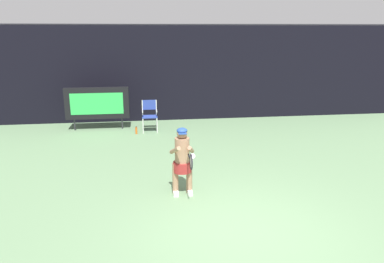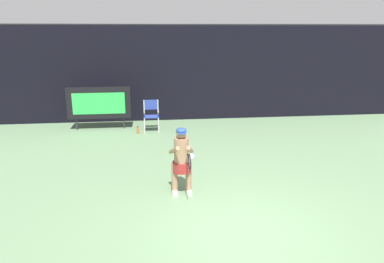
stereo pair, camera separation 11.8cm
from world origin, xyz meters
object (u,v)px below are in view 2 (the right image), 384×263
object	(u,v)px
tennis_player	(181,159)
tennis_racket	(190,161)
umpire_chair	(151,114)
scoreboard	(99,103)
water_bottle	(138,130)

from	to	relation	value
tennis_player	tennis_racket	world-z (taller)	tennis_player
tennis_player	tennis_racket	size ratio (longest dim) A/B	2.45
umpire_chair	tennis_player	bearing A→B (deg)	-83.64
scoreboard	tennis_player	world-z (taller)	scoreboard
umpire_chair	water_bottle	world-z (taller)	umpire_chair
scoreboard	tennis_player	xyz separation A→B (m)	(2.39, -5.69, -0.14)
water_bottle	tennis_racket	size ratio (longest dim) A/B	0.44
scoreboard	umpire_chair	xyz separation A→B (m)	(1.81, -0.46, -0.33)
scoreboard	tennis_player	distance (m)	6.17
tennis_player	tennis_racket	xyz separation A→B (m)	(0.10, -0.68, 0.18)
tennis_player	tennis_racket	bearing A→B (deg)	-81.85
tennis_racket	water_bottle	bearing A→B (deg)	94.40
water_bottle	tennis_racket	bearing A→B (deg)	-78.35
umpire_chair	tennis_racket	size ratio (longest dim) A/B	1.79
umpire_chair	tennis_racket	distance (m)	5.95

